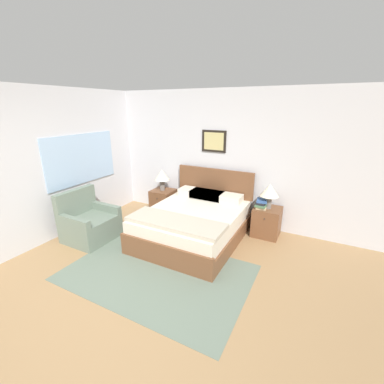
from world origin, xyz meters
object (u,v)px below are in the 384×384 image
object	(u,v)px
bed	(194,222)
nightstand_by_door	(267,222)
armchair	(89,223)
nightstand_near_window	(164,202)
table_lamp_near_window	(162,176)
table_lamp_by_door	(270,191)

from	to	relation	value
bed	nightstand_by_door	distance (m)	1.34
armchair	nightstand_near_window	distance (m)	1.68
nightstand_by_door	table_lamp_near_window	xyz separation A→B (m)	(-2.27, -0.00, 0.59)
nightstand_by_door	table_lamp_near_window	bearing A→B (deg)	-179.96
bed	table_lamp_by_door	distance (m)	1.44
bed	table_lamp_near_window	xyz separation A→B (m)	(-1.14, 0.71, 0.55)
nightstand_by_door	table_lamp_by_door	size ratio (longest dim) A/B	1.18
nightstand_near_window	table_lamp_by_door	world-z (taller)	table_lamp_by_door
bed	nightstand_by_door	size ratio (longest dim) A/B	3.65
bed	table_lamp_by_door	bearing A→B (deg)	32.27
armchair	nightstand_near_window	size ratio (longest dim) A/B	1.64
nightstand_near_window	nightstand_by_door	bearing A→B (deg)	0.00
nightstand_near_window	table_lamp_by_door	bearing A→B (deg)	-0.04
nightstand_near_window	table_lamp_near_window	world-z (taller)	table_lamp_near_window
table_lamp_near_window	table_lamp_by_door	bearing A→B (deg)	0.00
bed	armchair	size ratio (longest dim) A/B	2.22
bed	armchair	distance (m)	1.88
bed	nightstand_by_door	xyz separation A→B (m)	(1.13, 0.71, -0.04)
table_lamp_near_window	nightstand_by_door	bearing A→B (deg)	0.04
nightstand_near_window	table_lamp_by_door	xyz separation A→B (m)	(2.26, -0.00, 0.59)
armchair	table_lamp_by_door	xyz separation A→B (m)	(2.79, 1.59, 0.57)
nightstand_near_window	table_lamp_by_door	size ratio (longest dim) A/B	1.18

